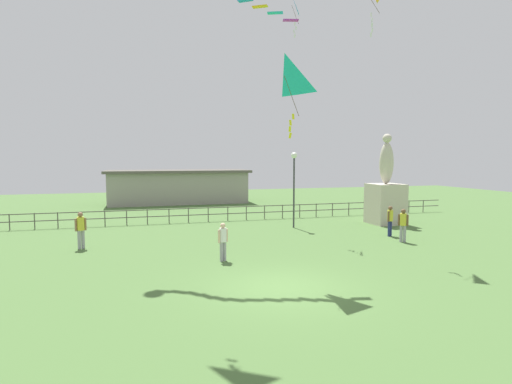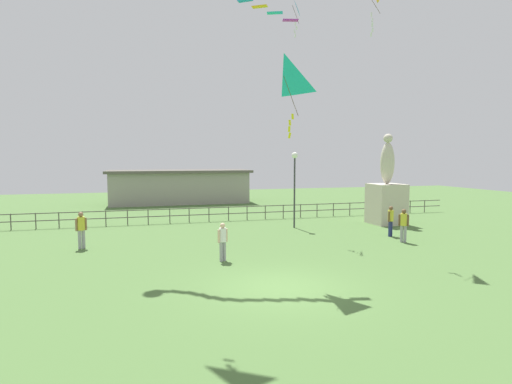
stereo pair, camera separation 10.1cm
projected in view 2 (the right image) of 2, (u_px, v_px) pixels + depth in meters
name	position (u px, v px, depth m)	size (l,w,h in m)	color
ground_plane	(280.00, 287.00, 12.78)	(80.00, 80.00, 0.00)	#4C7038
statue_monument	(386.00, 197.00, 25.19)	(1.93, 1.93, 5.67)	beige
lamppost	(295.00, 173.00, 23.58)	(0.36, 0.36, 4.50)	#38383D
person_0	(404.00, 223.00, 19.61)	(0.40, 0.35, 1.65)	#99999E
person_1	(81.00, 228.00, 18.21)	(0.48, 0.31, 1.69)	#99999E
person_2	(223.00, 239.00, 15.99)	(0.44, 0.29, 1.55)	#99999E
person_3	(391.00, 219.00, 21.12)	(0.44, 0.30, 1.61)	navy
kite_2	(293.00, 7.00, 21.96)	(0.69, 0.83, 2.27)	#198CD1
kite_3	(284.00, 78.00, 13.43)	(1.34, 1.37, 2.73)	#19B2B2
waterfront_railing	(206.00, 212.00, 26.10)	(36.02, 0.06, 0.95)	#4C4742
pavilion_building	(180.00, 186.00, 37.35)	(12.95, 5.14, 3.07)	gray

